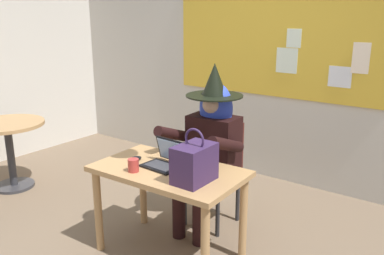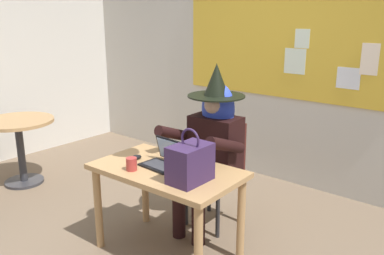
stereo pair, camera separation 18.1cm
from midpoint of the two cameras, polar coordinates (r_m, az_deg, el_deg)
name	(u,v)px [view 2 (the right image)]	position (r m, az deg, el deg)	size (l,w,h in m)	color
ground_plane	(157,249)	(3.40, -3.29, -16.65)	(24.00, 24.00, 0.00)	#75604C
wall_back_bulletin	(283,62)	(4.51, 13.79, 8.87)	(5.98, 2.11, 2.60)	beige
desk_main	(167,182)	(3.07, -1.84, -7.62)	(1.13, 0.69, 0.71)	tan
chair_at_desk	(219,167)	(3.62, 5.25, -5.48)	(0.43, 0.43, 0.92)	#4C1E19
person_costumed	(211,139)	(3.42, 4.25, -1.64)	(0.61, 0.71, 1.43)	black
laptop	(164,159)	(3.07, -2.28, -4.52)	(0.30, 0.26, 0.20)	black
computer_mouse	(135,158)	(3.22, -6.37, -4.22)	(0.06, 0.10, 0.03)	black
handbag	(190,163)	(2.75, 1.63, -5.00)	(0.20, 0.30, 0.38)	#38234C
coffee_mug	(132,164)	(3.00, -6.76, -5.12)	(0.08, 0.08, 0.10)	#B23833
side_table_round	(19,137)	(4.74, -22.04, -1.21)	(0.75, 0.75, 0.73)	tan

